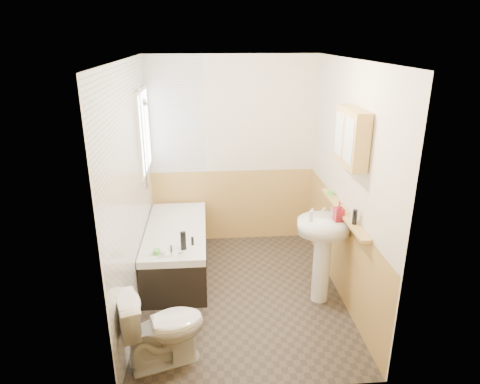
% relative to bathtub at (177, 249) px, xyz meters
% --- Properties ---
extents(floor, '(2.80, 2.80, 0.00)m').
position_rel_bathtub_xyz_m(floor, '(0.73, -0.55, -0.30)').
color(floor, '#2F2721').
rests_on(floor, ground).
extents(ceiling, '(2.80, 2.80, 0.00)m').
position_rel_bathtub_xyz_m(ceiling, '(0.73, -0.55, 2.20)').
color(ceiling, white).
rests_on(ceiling, ground).
extents(wall_back, '(2.20, 0.02, 2.50)m').
position_rel_bathtub_xyz_m(wall_back, '(0.73, 0.86, 0.95)').
color(wall_back, beige).
rests_on(wall_back, ground).
extents(wall_front, '(2.20, 0.02, 2.50)m').
position_rel_bathtub_xyz_m(wall_front, '(0.73, -1.96, 0.95)').
color(wall_front, beige).
rests_on(wall_front, ground).
extents(wall_left, '(0.02, 2.80, 2.50)m').
position_rel_bathtub_xyz_m(wall_left, '(-0.38, -0.55, 0.95)').
color(wall_left, beige).
rests_on(wall_left, ground).
extents(wall_right, '(0.02, 2.80, 2.50)m').
position_rel_bathtub_xyz_m(wall_right, '(1.84, -0.55, 0.95)').
color(wall_right, beige).
rests_on(wall_right, ground).
extents(wainscot_right, '(0.01, 2.80, 1.00)m').
position_rel_bathtub_xyz_m(wainscot_right, '(1.82, -0.55, 0.20)').
color(wainscot_right, tan).
rests_on(wainscot_right, wall_right).
extents(wainscot_front, '(2.20, 0.01, 1.00)m').
position_rel_bathtub_xyz_m(wainscot_front, '(0.73, -1.94, 0.20)').
color(wainscot_front, tan).
rests_on(wainscot_front, wall_front).
extents(wainscot_back, '(2.20, 0.01, 1.00)m').
position_rel_bathtub_xyz_m(wainscot_back, '(0.73, 0.84, 0.20)').
color(wainscot_back, tan).
rests_on(wainscot_back, wall_back).
extents(tile_cladding_left, '(0.01, 2.80, 2.50)m').
position_rel_bathtub_xyz_m(tile_cladding_left, '(-0.36, -0.55, 0.95)').
color(tile_cladding_left, white).
rests_on(tile_cladding_left, wall_left).
extents(tile_return_back, '(0.75, 0.01, 1.50)m').
position_rel_bathtub_xyz_m(tile_return_back, '(0.00, 0.83, 1.45)').
color(tile_return_back, white).
rests_on(tile_return_back, wall_back).
extents(window, '(0.03, 0.79, 0.99)m').
position_rel_bathtub_xyz_m(window, '(-0.33, 0.40, 1.35)').
color(window, white).
rests_on(window, wall_left).
extents(bathtub, '(0.70, 1.60, 0.71)m').
position_rel_bathtub_xyz_m(bathtub, '(0.00, 0.00, 0.00)').
color(bathtub, black).
rests_on(bathtub, floor).
extents(shower_riser, '(0.10, 0.08, 1.20)m').
position_rel_bathtub_xyz_m(shower_riser, '(-0.31, 0.13, 1.43)').
color(shower_riser, silver).
rests_on(shower_riser, wall_left).
extents(toilet, '(0.81, 0.61, 0.71)m').
position_rel_bathtub_xyz_m(toilet, '(-0.03, -1.55, 0.06)').
color(toilet, white).
rests_on(toilet, floor).
extents(sink, '(0.55, 0.45, 1.07)m').
position_rel_bathtub_xyz_m(sink, '(1.57, -0.73, 0.38)').
color(sink, white).
rests_on(sink, floor).
extents(pine_shelf, '(0.10, 1.36, 0.03)m').
position_rel_bathtub_xyz_m(pine_shelf, '(1.77, -0.69, 0.71)').
color(pine_shelf, tan).
rests_on(pine_shelf, wall_right).
extents(medicine_cabinet, '(0.15, 0.59, 0.54)m').
position_rel_bathtub_xyz_m(medicine_cabinet, '(1.74, -0.81, 1.52)').
color(medicine_cabinet, tan).
rests_on(medicine_cabinet, wall_right).
extents(foam_can, '(0.05, 0.05, 0.15)m').
position_rel_bathtub_xyz_m(foam_can, '(1.77, -1.02, 0.80)').
color(foam_can, black).
rests_on(foam_can, pine_shelf).
extents(green_bottle, '(0.05, 0.05, 0.20)m').
position_rel_bathtub_xyz_m(green_bottle, '(1.77, -0.97, 0.82)').
color(green_bottle, silver).
rests_on(green_bottle, pine_shelf).
extents(black_jar, '(0.09, 0.09, 0.05)m').
position_rel_bathtub_xyz_m(black_jar, '(1.77, -0.23, 0.75)').
color(black_jar, '#59C647').
rests_on(black_jar, pine_shelf).
extents(soap_bottle, '(0.11, 0.21, 0.10)m').
position_rel_bathtub_xyz_m(soap_bottle, '(1.69, -0.78, 0.70)').
color(soap_bottle, maroon).
rests_on(soap_bottle, sink).
extents(clear_bottle, '(0.05, 0.05, 0.11)m').
position_rel_bathtub_xyz_m(clear_bottle, '(1.41, -0.77, 0.71)').
color(clear_bottle, silver).
rests_on(clear_bottle, sink).
extents(blue_gel, '(0.06, 0.05, 0.20)m').
position_rel_bathtub_xyz_m(blue_gel, '(0.12, -0.55, 0.38)').
color(blue_gel, black).
rests_on(blue_gel, bathtub).
extents(cream_jar, '(0.09, 0.09, 0.05)m').
position_rel_bathtub_xyz_m(cream_jar, '(-0.16, -0.63, 0.30)').
color(cream_jar, '#59C647').
rests_on(cream_jar, bathtub).
extents(orange_bottle, '(0.03, 0.03, 0.09)m').
position_rel_bathtub_xyz_m(orange_bottle, '(0.21, -0.45, 0.32)').
color(orange_bottle, black).
rests_on(orange_bottle, bathtub).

